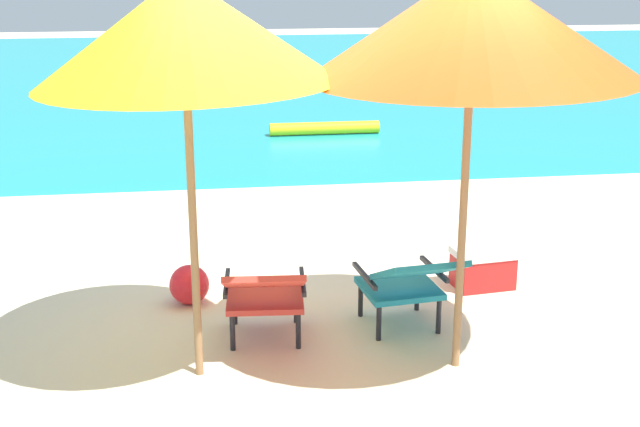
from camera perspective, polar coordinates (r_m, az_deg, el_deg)
The scene contains 9 objects.
ground_plane at distance 9.87m, azimuth -2.97°, elevation 2.01°, with size 40.00×40.00×0.00m, color beige.
ocean_band at distance 18.55m, azimuth -5.49°, elevation 9.11°, with size 40.00×18.00×0.01m, color teal.
swim_buoy at distance 12.48m, azimuth 0.31°, elevation 5.71°, with size 0.18×0.18×1.60m, color yellow.
lounge_chair_left at distance 5.72m, azimuth -3.70°, elevation -5.19°, with size 0.60×0.91×0.68m.
lounge_chair_right at distance 5.92m, azimuth 5.91°, elevation -4.46°, with size 0.63×0.93×0.68m.
beach_umbrella_left at distance 4.97m, azimuth -9.04°, elevation 11.99°, with size 1.97×1.96×2.48m.
beach_umbrella_right at distance 5.10m, azimuth 10.15°, elevation 12.43°, with size 1.97×1.96×2.52m.
beach_ball at distance 6.57m, azimuth -8.70°, elevation -4.70°, with size 0.30×0.30×0.30m, color red.
cooler_box at distance 6.93m, azimuth 10.79°, elevation -3.54°, with size 0.51×0.38×0.32m.
Camera 1 is at (-0.83, -5.49, 2.57)m, focal length 48.06 mm.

